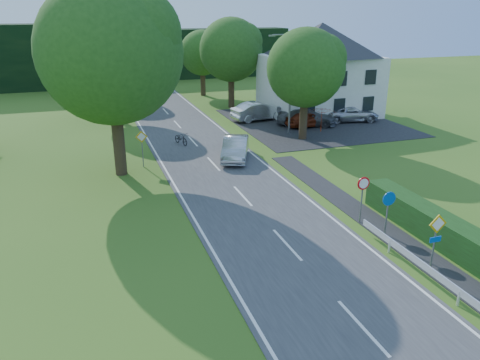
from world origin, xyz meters
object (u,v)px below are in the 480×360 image
object	(u,v)px
parasol	(322,120)
parked_car_red	(308,119)
moving_car	(235,148)
motorcycle	(181,138)
streetlight	(289,79)
parked_car_grey	(306,117)
parked_car_silver_b	(352,114)
parked_car_silver_a	(259,111)

from	to	relation	value
parasol	parked_car_red	bearing A→B (deg)	99.23
moving_car	motorcycle	distance (m)	5.59
streetlight	motorcycle	world-z (taller)	streetlight
moving_car	parasol	size ratio (longest dim) A/B	2.04
parked_car_grey	parasol	xyz separation A→B (m)	(0.23, -2.50, 0.27)
streetlight	parked_car_silver_b	xyz separation A→B (m)	(7.43, 2.21, -3.73)
parasol	parked_car_silver_b	bearing A→B (deg)	30.97
parked_car_silver_a	parked_car_grey	xyz separation A→B (m)	(3.23, -3.30, -0.09)
parked_car_grey	parasol	bearing A→B (deg)	-150.03
moving_car	parked_car_silver_a	size ratio (longest dim) A/B	0.90
streetlight	moving_car	distance (m)	9.08
parked_car_silver_a	motorcycle	bearing A→B (deg)	114.65
parked_car_silver_b	streetlight	bearing A→B (deg)	117.97
parked_car_silver_a	parked_car_silver_b	bearing A→B (deg)	-120.85
moving_car	parked_car_silver_b	distance (m)	15.71
motorcycle	parked_car_grey	world-z (taller)	parked_car_grey
motorcycle	parasol	xyz separation A→B (m)	(12.01, 0.04, 0.57)
streetlight	parasol	bearing A→B (deg)	-9.73
moving_car	parked_car_grey	bearing A→B (deg)	61.71
parked_car_grey	parked_car_silver_b	bearing A→B (deg)	-62.76
moving_car	parasol	bearing A→B (deg)	50.24
parked_car_grey	parasol	size ratio (longest dim) A/B	2.29
parasol	moving_car	bearing A→B (deg)	-152.12
moving_car	parked_car_grey	xyz separation A→B (m)	(9.01, 7.39, -0.01)
parked_car_red	parked_car_silver_b	xyz separation A→B (m)	(4.83, 0.76, 0.01)
parked_car_red	parked_car_silver_b	world-z (taller)	parked_car_silver_b
parked_car_red	streetlight	bearing A→B (deg)	113.77
parked_car_red	parked_car_grey	size ratio (longest dim) A/B	0.76
parked_car_silver_b	motorcycle	bearing A→B (deg)	110.86
streetlight	parked_car_silver_b	size ratio (longest dim) A/B	1.61
parked_car_silver_a	moving_car	bearing A→B (deg)	141.90
streetlight	parked_car_red	bearing A→B (deg)	29.13
moving_car	streetlight	bearing A→B (deg)	62.79
parked_car_silver_a	parasol	bearing A→B (deg)	-158.85
parked_car_red	parked_car_grey	world-z (taller)	parked_car_grey
parked_car_grey	parked_car_silver_b	size ratio (longest dim) A/B	1.05
motorcycle	parasol	size ratio (longest dim) A/B	0.76
streetlight	parked_car_silver_a	distance (m)	6.41
moving_car	parked_car_red	bearing A→B (deg)	59.82
parked_car_grey	parked_car_silver_b	distance (m)	4.74
streetlight	parked_car_silver_a	size ratio (longest dim) A/B	1.56
motorcycle	parked_car_red	world-z (taller)	parked_car_red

